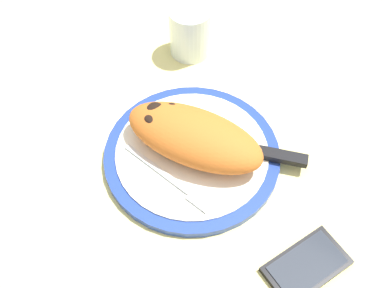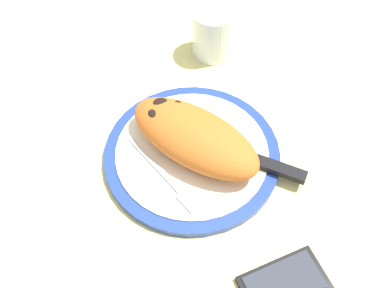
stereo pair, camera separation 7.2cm
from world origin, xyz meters
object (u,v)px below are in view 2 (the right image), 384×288
Objects in this scene: smartphone at (284,283)px; plate at (192,154)px; calzone at (195,137)px; knife at (258,162)px; fork at (168,179)px; water_glass at (213,35)px.

plate is at bearing 167.93° from smartphone.
plate is at bearing -91.61° from calzone.
knife is (9.04, 5.60, -2.89)cm from calzone.
smartphone is at bearing -13.33° from calzone.
plate is at bearing 102.74° from fork.
fork is 0.82× the size of knife.
smartphone is (22.99, 1.20, -1.39)cm from fork.
calzone is 1.14× the size of knife.
plate is 2.17× the size of smartphone.
calzone reaches higher than fork.
plate is 1.64× the size of fork.
water_glass is (-24.96, 14.05, 2.10)cm from knife.
water_glass reaches higher than fork.
water_glass is at bearing 147.77° from smartphone.
knife is (9.05, 6.16, 1.39)cm from plate.
knife is at bearing -29.38° from water_glass.
calzone reaches higher than knife.
fork is 1.33× the size of smartphone.
calzone is at bearing -50.98° from water_glass.
fork is (1.45, -6.42, 1.11)cm from plate.
calzone is at bearing 166.67° from smartphone.
calzone is 1.39× the size of fork.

